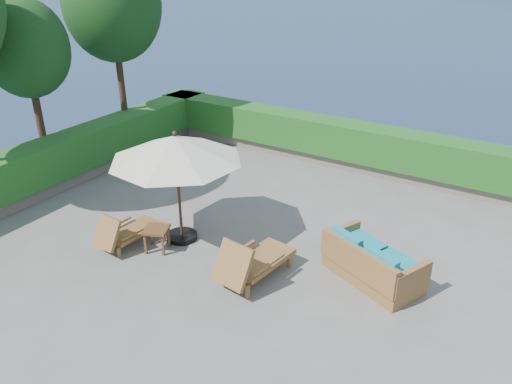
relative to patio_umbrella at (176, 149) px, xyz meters
The scene contains 14 objects.
ground 2.38m from the patio_umbrella, ahead, with size 12.00×12.00×0.00m, color slate.
foundation 3.83m from the patio_umbrella, ahead, with size 12.00×12.00×3.00m, color #5A5148.
ocean 5.24m from the patio_umbrella, ahead, with size 600.00×600.00×0.00m, color #162645.
planter_wall_far 6.17m from the patio_umbrella, 79.68° to the left, with size 12.00×0.60×0.36m, color slate.
planter_wall_left 4.95m from the patio_umbrella, behind, with size 0.60×12.00×0.36m, color slate.
hedge_far 5.99m from the patio_umbrella, 79.68° to the left, with size 12.40×0.90×1.00m, color #154C18.
hedge_left 4.73m from the patio_umbrella, behind, with size 0.90×12.40×1.00m, color #154C18.
tree_mid 5.58m from the patio_umbrella, behind, with size 2.20×2.20×4.83m.
tree_far 6.40m from the patio_umbrella, 145.83° to the left, with size 2.80×2.80×6.03m.
patio_umbrella is the anchor object (origin of this frame).
lounge_left 2.15m from the patio_umbrella, 134.20° to the right, with size 0.73×1.51×0.85m.
lounge_right 2.80m from the patio_umbrella, 12.92° to the right, with size 0.94×1.84×1.01m.
side_table 1.82m from the patio_umbrella, 102.52° to the right, with size 0.65×0.65×0.53m.
wicker_loveseat 4.53m from the patio_umbrella, ahead, with size 2.14×1.66×0.94m.
Camera 1 is at (5.40, -7.44, 5.81)m, focal length 35.00 mm.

